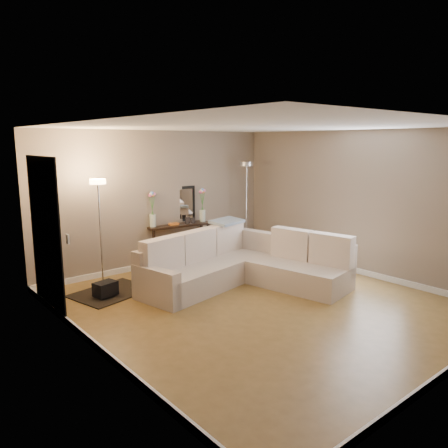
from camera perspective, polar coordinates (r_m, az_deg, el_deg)
floor at (r=6.67m, az=4.47°, el=-10.36°), size 5.00×5.50×0.01m
ceiling at (r=6.23m, az=4.82°, el=12.67°), size 5.00×5.50×0.01m
wall_back at (r=8.49m, az=-8.49°, el=3.20°), size 5.00×0.02×2.60m
wall_left at (r=4.94m, az=-16.75°, el=-2.45°), size 0.02×5.50×2.60m
wall_right at (r=8.25m, az=17.24°, el=2.62°), size 0.02×5.50×2.60m
baseboard_back at (r=8.72m, az=-8.18°, el=-4.99°), size 5.00×0.03×0.10m
baseboard_front at (r=5.23m, az=26.85°, el=-17.04°), size 5.00×0.03×0.10m
baseboard_left at (r=5.36m, az=-15.76°, el=-15.55°), size 0.03×5.50×0.10m
baseboard_right at (r=8.49m, az=16.68°, el=-5.77°), size 0.03×5.50×0.10m
doorway at (r=6.56m, az=-22.27°, el=-1.43°), size 0.02×1.20×2.20m
switch_plate at (r=5.74m, az=-19.76°, el=-1.85°), size 0.02×0.08×0.12m
sectional_sofa at (r=7.43m, az=2.03°, el=-5.33°), size 3.03×2.62×0.92m
throw_blanket at (r=8.03m, az=0.40°, el=0.35°), size 0.73×0.53×0.09m
console_table at (r=8.67m, az=-6.38°, el=-2.32°), size 1.32×0.50×0.79m
leaning_mirror at (r=8.73m, az=-6.49°, el=2.53°), size 0.91×0.15×0.71m
table_decor at (r=8.60m, az=-5.87°, el=0.18°), size 0.55×0.15×0.13m
flower_vase_left at (r=8.36m, az=-9.33°, el=1.57°), size 0.15×0.13×0.68m
flower_vase_right at (r=8.85m, az=-2.84°, el=2.18°), size 0.15×0.13×0.68m
floor_lamp_lit at (r=7.35m, az=-15.98°, el=1.55°), size 0.31×0.31×1.80m
floor_lamp_unlit at (r=9.29m, az=2.95°, el=4.54°), size 0.36×0.36×1.98m
charcoal_rug at (r=7.33m, az=-14.46°, el=-8.62°), size 1.34×1.12×0.02m
black_bag at (r=7.09m, az=-15.23°, el=-8.15°), size 0.38×0.30×0.22m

